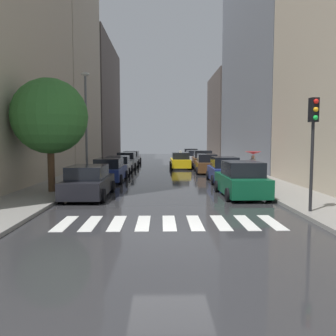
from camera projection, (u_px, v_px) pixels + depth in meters
The scene contains 24 objects.
ground_plane at pixel (163, 169), 34.19m from camera, with size 28.00×72.00×0.04m, color #2B2B2E.
sidewalk_left at pixel (99, 168), 34.04m from camera, with size 3.00×72.00×0.15m, color gray.
sidewalk_right at pixel (227, 168), 34.33m from camera, with size 3.00×72.00×0.15m, color gray.
crosswalk_stripes at pixel (169, 223), 11.73m from camera, with size 7.65×2.20×0.01m.
building_left_mid at pixel (61, 66), 36.46m from camera, with size 6.00×13.39×21.64m, color #B2A38C.
building_left_far at pixel (94, 101), 54.35m from camera, with size 6.00×20.17×18.17m, color #564C47.
building_right_mid at pixel (269, 52), 35.12m from camera, with size 6.00×20.80×23.91m, color slate.
building_right_far at pixel (232, 117), 53.54m from camera, with size 6.00×13.08×13.07m, color #564C47.
parked_car_left_nearest at pixel (89, 182), 16.99m from camera, with size 2.15×4.71×1.60m.
parked_car_left_second at pixel (109, 171), 23.29m from camera, with size 2.21×4.30×1.62m.
parked_car_left_third at pixel (119, 165), 28.58m from camera, with size 2.22×4.45×1.53m.
parked_car_left_fourth at pixel (127, 161), 34.57m from camera, with size 2.18×4.83×1.63m.
parked_car_left_fifth at pixel (132, 158), 40.82m from camera, with size 2.17×4.35×1.54m.
parked_car_right_nearest at pixel (241, 180), 17.19m from camera, with size 2.22×4.44×1.80m.
parked_car_right_second at pixel (224, 171), 22.83m from camera, with size 2.10×4.20×1.75m.
parked_car_right_third at pixel (207, 164), 29.32m from camera, with size 2.13×4.37×1.66m.
parked_car_right_fourth at pixel (202, 160), 34.54m from camera, with size 2.22×4.09×1.81m.
parked_car_right_fifth at pixel (194, 158), 40.56m from camera, with size 2.28×4.82×1.62m.
parked_car_right_sixth at pixel (191, 155), 46.21m from camera, with size 2.27×4.54×1.68m.
taxi_midroad at pixel (180, 161), 34.00m from camera, with size 2.08×4.45×1.81m.
pedestrian_foreground at pixel (253, 158), 23.87m from camera, with size 1.17×1.17×1.91m.
street_tree_left at pixel (50, 116), 17.64m from camera, with size 3.93×3.93×5.93m.
traffic_light_right_corner at pixel (313, 129), 12.69m from camera, with size 0.30×0.42×4.30m.
lamp_post_left at pixel (86, 118), 23.79m from camera, with size 0.60×0.28×7.43m.
Camera 1 is at (-0.29, -10.07, 2.88)m, focal length 36.14 mm.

